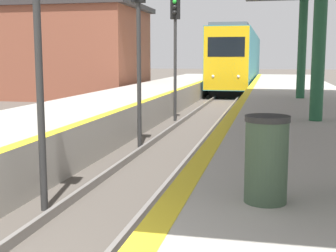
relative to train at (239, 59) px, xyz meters
name	(u,v)px	position (x,y,z in m)	size (l,w,h in m)	color
train	(239,59)	(0.00, 0.00, 0.00)	(2.73, 23.14, 4.62)	black
signal_near	(36,1)	(-1.02, -32.41, 1.06)	(0.36, 0.31, 4.91)	#2D2D2D
signal_mid	(138,25)	(-0.97, -26.73, 1.06)	(0.36, 0.31, 4.91)	#2D2D2D
signal_far	(175,35)	(-1.10, -21.05, 1.06)	(0.36, 0.31, 4.91)	#2D2D2D
trash_bin	(266,159)	(2.61, -34.47, -0.86)	(0.47, 0.47, 0.92)	#384C38
station_building	(37,52)	(-12.07, -11.54, 0.53)	(13.87, 7.23, 5.73)	brown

